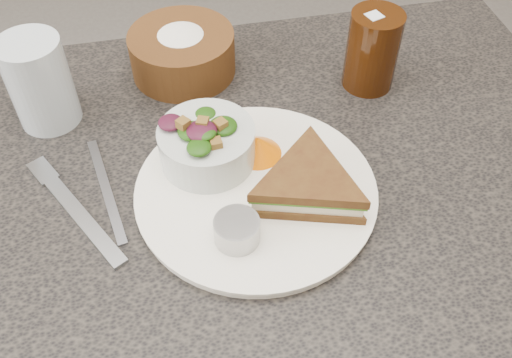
{
  "coord_description": "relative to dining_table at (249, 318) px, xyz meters",
  "views": [
    {
      "loc": [
        -0.09,
        -0.48,
        1.3
      ],
      "look_at": [
        0.01,
        -0.03,
        0.78
      ],
      "focal_mm": 40.0,
      "sensor_mm": 36.0,
      "label": 1
    }
  ],
  "objects": [
    {
      "name": "dining_table",
      "position": [
        0.0,
        0.0,
        0.0
      ],
      "size": [
        1.0,
        0.7,
        0.75
      ],
      "primitive_type": "cube",
      "color": "black",
      "rests_on": "floor"
    },
    {
      "name": "dinner_plate",
      "position": [
        0.01,
        -0.03,
        0.38
      ],
      "size": [
        0.3,
        0.3,
        0.01
      ],
      "primitive_type": "cylinder",
      "color": "white",
      "rests_on": "dining_table"
    },
    {
      "name": "sandwich",
      "position": [
        0.07,
        -0.05,
        0.41
      ],
      "size": [
        0.2,
        0.2,
        0.04
      ],
      "primitive_type": null,
      "rotation": [
        0.0,
        0.0,
        -0.29
      ],
      "color": "#4F3516",
      "rests_on": "dinner_plate"
    },
    {
      "name": "salad_bowl",
      "position": [
        -0.04,
        0.03,
        0.42
      ],
      "size": [
        0.15,
        0.15,
        0.07
      ],
      "primitive_type": null,
      "rotation": [
        0.0,
        0.0,
        0.29
      ],
      "color": "silver",
      "rests_on": "dinner_plate"
    },
    {
      "name": "dressing_ramekin",
      "position": [
        -0.03,
        -0.1,
        0.4
      ],
      "size": [
        0.07,
        0.07,
        0.03
      ],
      "primitive_type": "cylinder",
      "rotation": [
        0.0,
        0.0,
        -0.27
      ],
      "color": "#9A9A9A",
      "rests_on": "dinner_plate"
    },
    {
      "name": "orange_wedge",
      "position": [
        0.02,
        0.03,
        0.4
      ],
      "size": [
        0.08,
        0.08,
        0.03
      ],
      "primitive_type": "cone",
      "rotation": [
        0.0,
        0.0,
        0.17
      ],
      "color": "#E76600",
      "rests_on": "dinner_plate"
    },
    {
      "name": "fork",
      "position": [
        -0.21,
        -0.02,
        0.38
      ],
      "size": [
        0.11,
        0.18,
        0.01
      ],
      "primitive_type": "cube",
      "rotation": [
        0.0,
        0.0,
        0.51
      ],
      "color": "#989CA1",
      "rests_on": "dining_table"
    },
    {
      "name": "knife",
      "position": [
        -0.18,
        0.02,
        0.38
      ],
      "size": [
        0.04,
        0.18,
        0.0
      ],
      "primitive_type": "cube",
      "rotation": [
        0.0,
        0.0,
        0.18
      ],
      "color": "gray",
      "rests_on": "dining_table"
    },
    {
      "name": "bread_basket",
      "position": [
        -0.05,
        0.24,
        0.42
      ],
      "size": [
        0.2,
        0.2,
        0.09
      ],
      "primitive_type": null,
      "rotation": [
        0.0,
        0.0,
        -0.33
      ],
      "color": "#583718",
      "rests_on": "dining_table"
    },
    {
      "name": "cola_glass",
      "position": [
        0.22,
        0.16,
        0.44
      ],
      "size": [
        0.09,
        0.09,
        0.13
      ],
      "primitive_type": null,
      "rotation": [
        0.0,
        0.0,
        0.24
      ],
      "color": "black",
      "rests_on": "dining_table"
    },
    {
      "name": "water_glass",
      "position": [
        -0.25,
        0.17,
        0.44
      ],
      "size": [
        0.11,
        0.11,
        0.13
      ],
      "primitive_type": "cylinder",
      "rotation": [
        0.0,
        0.0,
        0.42
      ],
      "color": "silver",
      "rests_on": "dining_table"
    }
  ]
}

